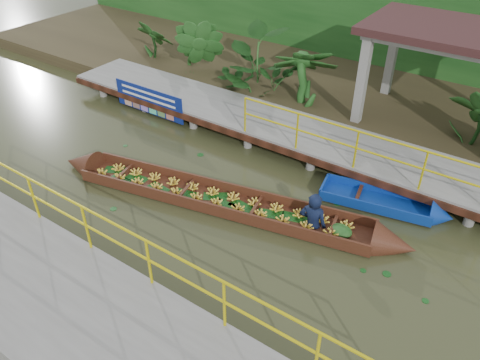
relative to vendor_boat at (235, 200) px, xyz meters
The scene contains 10 objects.
ground 0.46m from the vendor_boat, 151.60° to the right, with size 80.00×80.00×0.00m, color #30341A.
land_strip 7.33m from the vendor_boat, 92.63° to the left, with size 30.00×8.00×0.45m, color #302818.
far_dock 3.27m from the vendor_boat, 95.57° to the left, with size 16.00×2.06×1.66m.
near_dock 4.43m from the vendor_boat, 81.38° to the right, with size 18.00×2.40×1.73m.
pavilion 7.15m from the vendor_boat, 66.47° to the left, with size 4.40×3.00×3.00m.
foliage_backdrop 9.98m from the vendor_boat, 91.96° to the left, with size 30.00×0.80×4.00m, color #164215.
vendor_boat is the anchor object (origin of this frame).
moored_blue_boat 4.01m from the vendor_boat, 32.18° to the left, with size 3.11×1.33×0.72m.
blue_banner 5.43m from the vendor_boat, 154.93° to the left, with size 2.74×0.04×0.86m.
tropical_plants 5.37m from the vendor_boat, 103.91° to the left, with size 14.32×1.32×1.65m.
Camera 1 is at (5.34, -6.89, 6.90)m, focal length 35.00 mm.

